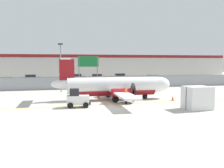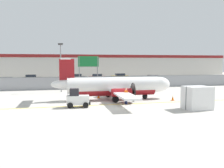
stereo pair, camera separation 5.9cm
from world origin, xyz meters
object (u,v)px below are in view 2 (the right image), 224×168
Objects in this scene: cargo_container at (197,98)px; highway_sign at (88,64)px; traffic_cone_near_right at (131,93)px; parked_car_3 at (77,77)px; parked_car_2 at (65,81)px; commuter_airplane at (116,86)px; traffic_cone_near_left at (99,96)px; traffic_cone_far_left at (173,98)px; baggage_tug at (77,99)px; parked_car_5 at (120,77)px; parked_car_1 at (32,78)px; apron_light_pole at (61,63)px; parked_car_4 at (98,77)px; ground_crew_worker at (126,95)px; parked_car_6 at (154,79)px; parked_car_0 at (6,81)px.

cargo_container is 23.43m from highway_sign.
parked_car_3 is (-4.47, 27.51, 0.58)m from traffic_cone_near_right.
parked_car_2 is 0.78× the size of highway_sign.
traffic_cone_near_left is (-1.82, 1.68, -1.29)m from commuter_airplane.
cargo_container is at bearing -50.07° from commuter_airplane.
traffic_cone_far_left is at bearing -84.00° from parked_car_3.
baggage_tug reaches higher than parked_car_5.
baggage_tug is 37.01m from parked_car_5.
parked_car_1 is 0.97× the size of parked_car_3.
parked_car_5 is 19.19m from highway_sign.
parked_car_4 is at bearing 64.91° from apron_light_pole.
baggage_tug is 1.44× the size of ground_crew_worker.
highway_sign is at bearing 120.89° from parked_car_2.
cargo_container reaches higher than traffic_cone_near_right.
traffic_cone_near_right is at bearing 78.79° from parked_car_5.
commuter_airplane is 4.13m from traffic_cone_near_right.
highway_sign reaches higher than parked_car_5.
highway_sign is (-1.23, 14.35, 2.54)m from commuter_airplane.
traffic_cone_near_left is 0.15× the size of parked_car_3.
ground_crew_worker is at bearing -83.74° from commuter_airplane.
traffic_cone_far_left is 0.15× the size of parked_car_1.
cargo_container is 29.69m from parked_car_2.
parked_car_4 is (0.28, 26.04, 0.58)m from traffic_cone_near_right.
parked_car_6 is (10.79, -7.93, 0.00)m from parked_car_4.
baggage_tug reaches higher than parked_car_1.
traffic_cone_far_left is at bearing -25.90° from traffic_cone_near_left.
parked_car_6 reaches higher than traffic_cone_near_right.
commuter_airplane is 3.77× the size of parked_car_0.
baggage_tug is 0.57× the size of parked_car_1.
parked_car_2 is (-10.90, 27.62, -0.21)m from cargo_container.
traffic_cone_near_right is (7.76, 6.75, -0.54)m from baggage_tug.
parked_car_2 is at bearing -124.63° from parked_car_4.
parked_car_3 is at bearing 91.33° from baggage_tug.
parked_car_6 is at bearing 72.84° from cargo_container.
parked_car_0 is 1.00× the size of parked_car_5.
apron_light_pole is at bearing -108.21° from parked_car_4.
highway_sign reaches higher than parked_car_1.
ground_crew_worker is 0.69× the size of cargo_container.
parked_car_0 is at bearing 156.31° from highway_sign.
parked_car_5 is at bearing 21.57° from parked_car_4.
commuter_airplane reaches higher than traffic_cone_far_left.
parked_car_1 is 0.99× the size of parked_car_6.
parked_car_5 is at bearing 55.04° from ground_crew_worker.
baggage_tug is at bearing 166.18° from ground_crew_worker.
traffic_cone_far_left is at bearing -65.64° from highway_sign.
parked_car_4 reaches higher than traffic_cone_near_left.
ground_crew_worker is 6.65m from traffic_cone_near_right.
parked_car_4 reaches higher than traffic_cone_far_left.
parked_car_4 is 21.78m from apron_light_pole.
parked_car_4 is (7.94, 8.97, 0.00)m from parked_car_2.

